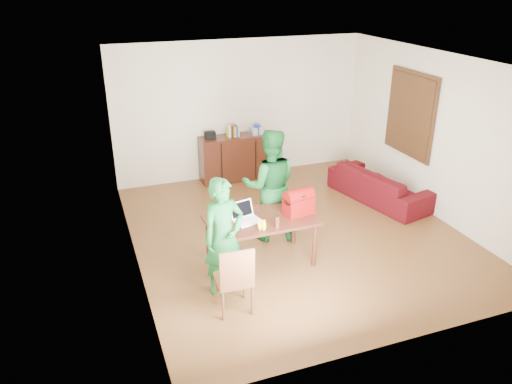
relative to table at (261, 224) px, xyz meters
name	(u,v)px	position (x,y,z in m)	size (l,w,h in m)	color
room	(296,153)	(0.85, 0.76, 0.69)	(5.20, 5.70, 2.90)	#4B2912
table	(261,224)	(0.00, 0.00, 0.00)	(1.52, 0.87, 0.71)	black
chair	(234,291)	(-0.69, -0.92, -0.35)	(0.44, 0.42, 0.93)	brown
person_near	(224,237)	(-0.68, -0.47, 0.17)	(0.57, 0.38, 1.58)	#145E26
person_far	(270,185)	(0.40, 0.68, 0.25)	(0.85, 0.66, 1.75)	#11501E
laptop	(248,219)	(-0.20, -0.03, 0.13)	(0.39, 0.32, 0.25)	white
bananas	(262,228)	(-0.11, -0.32, 0.11)	(0.15, 0.10, 0.06)	gold
bottle	(277,221)	(0.11, -0.32, 0.18)	(0.06, 0.06, 0.18)	#501E12
red_bag	(299,204)	(0.55, -0.04, 0.24)	(0.41, 0.24, 0.30)	maroon
sofa	(379,185)	(2.79, 1.29, -0.33)	(1.98, 0.77, 0.58)	#3D0A07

